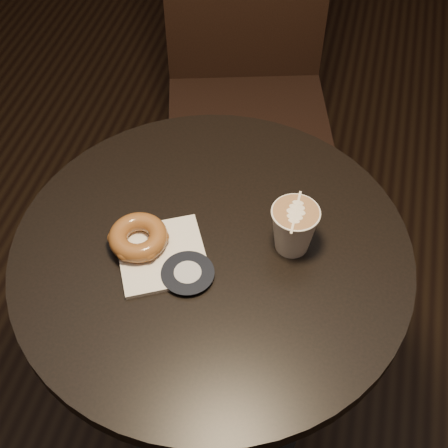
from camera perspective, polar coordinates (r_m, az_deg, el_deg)
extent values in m
plane|color=black|center=(1.74, -0.75, -17.26)|extent=(4.50, 4.50, 0.00)
cylinder|color=black|center=(1.09, -1.14, -2.69)|extent=(0.70, 0.70, 0.03)
cylinder|color=black|center=(1.40, -0.90, -11.60)|extent=(0.07, 0.07, 0.70)
cylinder|color=black|center=(1.73, -0.75, -17.13)|extent=(0.44, 0.44, 0.02)
cube|color=black|center=(1.71, 2.22, 9.24)|extent=(0.53, 0.53, 0.04)
cylinder|color=black|center=(1.76, -3.53, -0.77)|extent=(0.04, 0.04, 0.48)
cylinder|color=black|center=(1.78, 8.21, -0.38)|extent=(0.04, 0.04, 0.48)
cylinder|color=black|center=(2.00, -3.56, 7.38)|extent=(0.04, 0.04, 0.48)
cylinder|color=black|center=(2.03, 6.85, 7.63)|extent=(0.04, 0.04, 0.48)
cube|color=white|center=(1.07, -5.70, -2.83)|extent=(0.20, 0.20, 0.01)
torus|color=brown|center=(1.08, -7.85, -1.19)|extent=(0.10, 0.10, 0.03)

